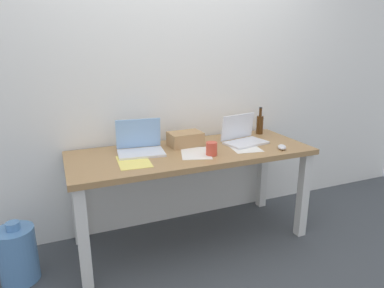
{
  "coord_description": "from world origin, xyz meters",
  "views": [
    {
      "loc": [
        -0.92,
        -2.22,
        1.5
      ],
      "look_at": [
        0.0,
        0.0,
        0.79
      ],
      "focal_mm": 31.58,
      "sensor_mm": 36.0,
      "label": 1
    }
  ],
  "objects_px": {
    "desk": "(192,163)",
    "laptop_right": "(243,137)",
    "computer_mouse": "(282,147)",
    "cardboard_box": "(186,139)",
    "laptop_left": "(140,146)",
    "coffee_mug": "(212,149)",
    "water_cooler_jug": "(18,254)",
    "beer_bottle": "(260,124)"
  },
  "relations": [
    {
      "from": "computer_mouse",
      "to": "coffee_mug",
      "type": "distance_m",
      "value": 0.56
    },
    {
      "from": "computer_mouse",
      "to": "coffee_mug",
      "type": "height_order",
      "value": "coffee_mug"
    },
    {
      "from": "desk",
      "to": "cardboard_box",
      "type": "xyz_separation_m",
      "value": [
        0.0,
        0.14,
        0.15
      ]
    },
    {
      "from": "coffee_mug",
      "to": "laptop_left",
      "type": "bearing_deg",
      "value": 151.36
    },
    {
      "from": "water_cooler_jug",
      "to": "cardboard_box",
      "type": "bearing_deg",
      "value": 7.51
    },
    {
      "from": "laptop_right",
      "to": "cardboard_box",
      "type": "bearing_deg",
      "value": 166.9
    },
    {
      "from": "desk",
      "to": "water_cooler_jug",
      "type": "bearing_deg",
      "value": -178.69
    },
    {
      "from": "laptop_left",
      "to": "water_cooler_jug",
      "type": "relative_size",
      "value": 0.83
    },
    {
      "from": "desk",
      "to": "water_cooler_jug",
      "type": "xyz_separation_m",
      "value": [
        -1.24,
        -0.03,
        -0.45
      ]
    },
    {
      "from": "desk",
      "to": "beer_bottle",
      "type": "height_order",
      "value": "beer_bottle"
    },
    {
      "from": "laptop_left",
      "to": "coffee_mug",
      "type": "bearing_deg",
      "value": -28.64
    },
    {
      "from": "laptop_left",
      "to": "coffee_mug",
      "type": "xyz_separation_m",
      "value": [
        0.46,
        -0.25,
        -0.0
      ]
    },
    {
      "from": "beer_bottle",
      "to": "computer_mouse",
      "type": "distance_m",
      "value": 0.48
    },
    {
      "from": "laptop_right",
      "to": "computer_mouse",
      "type": "xyz_separation_m",
      "value": [
        0.19,
        -0.26,
        -0.03
      ]
    },
    {
      "from": "computer_mouse",
      "to": "cardboard_box",
      "type": "xyz_separation_m",
      "value": [
        -0.63,
        0.37,
        0.04
      ]
    },
    {
      "from": "desk",
      "to": "coffee_mug",
      "type": "height_order",
      "value": "coffee_mug"
    },
    {
      "from": "computer_mouse",
      "to": "water_cooler_jug",
      "type": "bearing_deg",
      "value": -155.35
    },
    {
      "from": "laptop_left",
      "to": "laptop_right",
      "type": "relative_size",
      "value": 0.97
    },
    {
      "from": "cardboard_box",
      "to": "coffee_mug",
      "type": "xyz_separation_m",
      "value": [
        0.08,
        -0.29,
        -0.01
      ]
    },
    {
      "from": "water_cooler_jug",
      "to": "beer_bottle",
      "type": "bearing_deg",
      "value": 7.37
    },
    {
      "from": "laptop_left",
      "to": "laptop_right",
      "type": "distance_m",
      "value": 0.83
    },
    {
      "from": "cardboard_box",
      "to": "desk",
      "type": "bearing_deg",
      "value": -92.06
    },
    {
      "from": "computer_mouse",
      "to": "laptop_left",
      "type": "bearing_deg",
      "value": -167.07
    },
    {
      "from": "desk",
      "to": "water_cooler_jug",
      "type": "relative_size",
      "value": 4.25
    },
    {
      "from": "beer_bottle",
      "to": "computer_mouse",
      "type": "xyz_separation_m",
      "value": [
        -0.1,
        -0.46,
        -0.07
      ]
    },
    {
      "from": "desk",
      "to": "laptop_right",
      "type": "relative_size",
      "value": 4.94
    },
    {
      "from": "cardboard_box",
      "to": "water_cooler_jug",
      "type": "distance_m",
      "value": 1.4
    },
    {
      "from": "laptop_right",
      "to": "beer_bottle",
      "type": "relative_size",
      "value": 1.54
    },
    {
      "from": "coffee_mug",
      "to": "computer_mouse",
      "type": "bearing_deg",
      "value": -7.88
    },
    {
      "from": "laptop_right",
      "to": "beer_bottle",
      "type": "xyz_separation_m",
      "value": [
        0.29,
        0.2,
        0.04
      ]
    },
    {
      "from": "coffee_mug",
      "to": "laptop_right",
      "type": "bearing_deg",
      "value": 26.93
    },
    {
      "from": "desk",
      "to": "coffee_mug",
      "type": "xyz_separation_m",
      "value": [
        0.09,
        -0.16,
        0.15
      ]
    },
    {
      "from": "beer_bottle",
      "to": "cardboard_box",
      "type": "height_order",
      "value": "beer_bottle"
    },
    {
      "from": "coffee_mug",
      "to": "water_cooler_jug",
      "type": "relative_size",
      "value": 0.22
    },
    {
      "from": "laptop_left",
      "to": "coffee_mug",
      "type": "height_order",
      "value": "laptop_left"
    },
    {
      "from": "beer_bottle",
      "to": "water_cooler_jug",
      "type": "relative_size",
      "value": 0.56
    },
    {
      "from": "desk",
      "to": "water_cooler_jug",
      "type": "height_order",
      "value": "desk"
    },
    {
      "from": "desk",
      "to": "coffee_mug",
      "type": "bearing_deg",
      "value": -60.81
    },
    {
      "from": "laptop_right",
      "to": "computer_mouse",
      "type": "relative_size",
      "value": 3.64
    },
    {
      "from": "laptop_right",
      "to": "desk",
      "type": "bearing_deg",
      "value": -176.07
    },
    {
      "from": "laptop_left",
      "to": "computer_mouse",
      "type": "bearing_deg",
      "value": -17.89
    },
    {
      "from": "computer_mouse",
      "to": "coffee_mug",
      "type": "relative_size",
      "value": 1.05
    }
  ]
}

